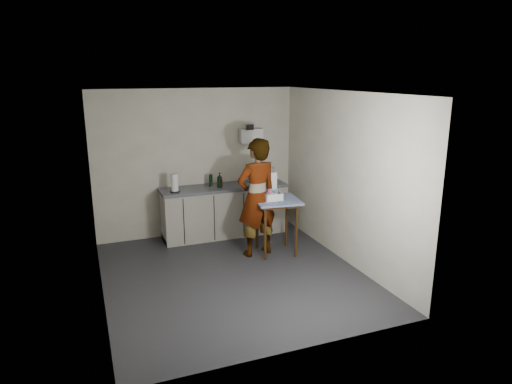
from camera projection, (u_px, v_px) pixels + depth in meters
name	position (u px, v px, depth m)	size (l,w,h in m)	color
ground	(233.00, 275.00, 6.63)	(4.00, 4.00, 0.00)	#252529
wall_back	(197.00, 163.00, 8.09)	(3.60, 0.02, 2.60)	beige
wall_right	(344.00, 178.00, 6.93)	(0.02, 4.00, 2.60)	beige
wall_left	(96.00, 201.00, 5.67)	(0.02, 4.00, 2.60)	beige
ceiling	(231.00, 93.00, 5.97)	(3.60, 4.00, 0.01)	white
kitchen_counter	(224.00, 212.00, 8.19)	(2.24, 0.62, 0.91)	black
wall_shelf	(251.00, 136.00, 8.27)	(0.42, 0.18, 0.37)	white
side_table	(277.00, 206.00, 7.29)	(0.78, 0.78, 0.90)	#3C250D
standing_man	(257.00, 198.00, 7.18)	(0.69, 0.45, 1.89)	#B2A593
soap_bottle	(220.00, 180.00, 7.93)	(0.10, 0.10, 0.26)	black
soda_can	(221.00, 183.00, 8.07)	(0.06, 0.06, 0.11)	red
dark_bottle	(211.00, 180.00, 8.02)	(0.06, 0.06, 0.22)	black
paper_towel	(175.00, 183.00, 7.63)	(0.17, 0.17, 0.31)	black
dish_rack	(261.00, 179.00, 8.33)	(0.42, 0.32, 0.30)	silver
bakery_box	(271.00, 194.00, 7.25)	(0.29, 0.30, 0.40)	white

